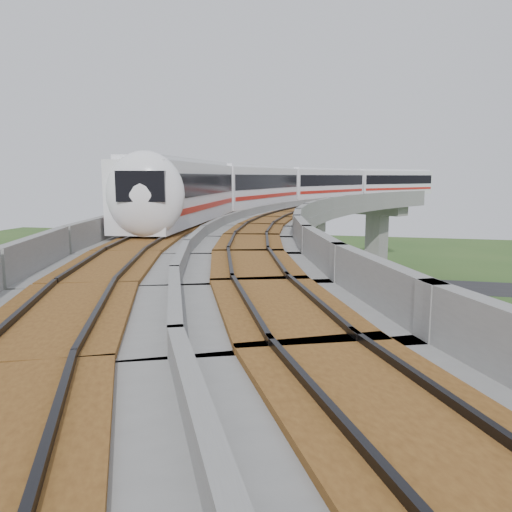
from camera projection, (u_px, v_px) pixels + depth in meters
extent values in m
plane|color=#2B4F1F|center=(243.00, 366.00, 34.96)|extent=(160.00, 160.00, 0.00)
cube|color=gray|center=(460.00, 397.00, 29.90)|extent=(18.00, 26.00, 0.04)
cube|color=#232326|center=(302.00, 280.00, 63.81)|extent=(60.00, 8.00, 0.03)
cube|color=#99968E|center=(376.00, 248.00, 62.83)|extent=(2.86, 2.93, 8.40)
cube|color=#99968E|center=(378.00, 210.00, 62.07)|extent=(7.21, 5.74, 1.20)
cube|color=#99968E|center=(282.00, 278.00, 44.11)|extent=(2.35, 2.51, 8.40)
cube|color=#99968E|center=(283.00, 224.00, 43.35)|extent=(7.31, 3.58, 1.20)
cube|color=#99968E|center=(207.00, 364.00, 24.07)|extent=(2.35, 2.51, 8.40)
cube|color=#99968E|center=(205.00, 266.00, 23.31)|extent=(7.31, 3.58, 1.20)
cube|color=gray|center=(352.00, 204.00, 57.51)|extent=(16.42, 20.91, 0.80)
cube|color=gray|center=(321.00, 195.00, 60.06)|extent=(8.66, 17.08, 1.00)
cube|color=gray|center=(388.00, 197.00, 54.68)|extent=(8.66, 17.08, 1.00)
cube|color=brown|center=(336.00, 199.00, 58.81)|extent=(10.68, 18.08, 0.12)
cube|color=black|center=(336.00, 198.00, 58.79)|extent=(9.69, 17.59, 0.12)
cube|color=brown|center=(370.00, 200.00, 56.06)|extent=(10.68, 18.08, 0.12)
cube|color=black|center=(370.00, 199.00, 56.04)|extent=(9.69, 17.59, 0.12)
cube|color=gray|center=(278.00, 214.00, 41.99)|extent=(11.77, 20.03, 0.80)
cube|color=gray|center=(231.00, 202.00, 43.43)|extent=(3.22, 18.71, 1.00)
cube|color=gray|center=(328.00, 204.00, 40.27)|extent=(3.22, 18.71, 1.00)
cube|color=brown|center=(254.00, 208.00, 42.73)|extent=(5.44, 19.05, 0.12)
cube|color=black|center=(254.00, 206.00, 42.71)|extent=(4.35, 18.88, 0.12)
cube|color=brown|center=(303.00, 209.00, 41.11)|extent=(5.44, 19.05, 0.12)
cube|color=black|center=(303.00, 208.00, 41.09)|extent=(4.35, 18.88, 0.12)
cube|color=gray|center=(209.00, 241.00, 24.44)|extent=(11.77, 20.03, 0.80)
cube|color=gray|center=(123.00, 222.00, 24.62)|extent=(3.22, 18.71, 1.00)
cube|color=gray|center=(297.00, 223.00, 23.97)|extent=(3.22, 18.71, 1.00)
cube|color=brown|center=(165.00, 231.00, 24.53)|extent=(5.44, 19.05, 0.12)
cube|color=black|center=(165.00, 229.00, 24.51)|extent=(4.35, 18.88, 0.12)
cube|color=brown|center=(254.00, 232.00, 24.20)|extent=(5.44, 19.05, 0.12)
cube|color=black|center=(254.00, 230.00, 24.18)|extent=(4.35, 18.88, 0.12)
cube|color=gray|center=(188.00, 422.00, 6.47)|extent=(16.42, 20.91, 0.80)
cube|color=gray|center=(481.00, 332.00, 7.29)|extent=(8.66, 17.08, 1.00)
cube|color=brown|center=(0.00, 406.00, 5.90)|extent=(10.68, 18.08, 0.12)
cube|color=brown|center=(346.00, 373.00, 6.89)|extent=(10.68, 18.08, 0.12)
cube|color=black|center=(347.00, 365.00, 6.87)|extent=(9.69, 17.59, 0.12)
cube|color=white|center=(184.00, 192.00, 28.08)|extent=(4.04, 15.18, 3.20)
cube|color=white|center=(183.00, 162.00, 27.81)|extent=(3.43, 14.39, 0.22)
cube|color=black|center=(184.00, 184.00, 28.01)|extent=(4.04, 14.59, 1.15)
cube|color=red|center=(184.00, 206.00, 28.20)|extent=(4.04, 14.59, 0.30)
cube|color=black|center=(184.00, 218.00, 28.31)|extent=(3.04, 12.87, 0.28)
cube|color=white|center=(256.00, 187.00, 42.91)|extent=(5.07, 15.24, 3.20)
cube|color=white|center=(256.00, 167.00, 42.64)|extent=(4.42, 14.41, 0.22)
cube|color=black|center=(256.00, 181.00, 42.84)|extent=(5.03, 14.66, 1.15)
cube|color=red|center=(256.00, 196.00, 43.03)|extent=(5.03, 14.66, 0.30)
cube|color=black|center=(256.00, 204.00, 43.14)|extent=(3.92, 12.89, 0.28)
cube|color=white|center=(324.00, 184.00, 56.28)|extent=(8.48, 14.83, 3.20)
cube|color=white|center=(324.00, 169.00, 56.01)|extent=(7.68, 13.92, 0.22)
cube|color=black|center=(324.00, 180.00, 56.21)|extent=(8.29, 14.30, 1.15)
cube|color=red|center=(324.00, 191.00, 56.40)|extent=(8.29, 14.30, 0.30)
cube|color=black|center=(323.00, 197.00, 56.52)|extent=(6.84, 12.44, 0.28)
cube|color=white|center=(392.00, 183.00, 67.36)|extent=(11.36, 13.49, 3.20)
cube|color=white|center=(393.00, 170.00, 67.09)|extent=(10.47, 12.56, 0.22)
cube|color=black|center=(392.00, 180.00, 67.29)|extent=(11.03, 13.05, 1.15)
cube|color=red|center=(392.00, 188.00, 67.48)|extent=(11.03, 13.05, 0.30)
cube|color=black|center=(392.00, 194.00, 67.59)|extent=(9.34, 11.22, 0.28)
ellipsoid|color=white|center=(145.00, 194.00, 20.92)|extent=(3.63, 2.46, 3.64)
cylinder|color=#2D382D|center=(407.00, 299.00, 50.65)|extent=(0.08, 0.08, 1.50)
cube|color=#2D382D|center=(400.00, 305.00, 48.62)|extent=(1.69, 4.77, 1.40)
cylinder|color=#2D382D|center=(392.00, 310.00, 46.53)|extent=(0.08, 0.08, 1.50)
cube|color=#2D382D|center=(386.00, 317.00, 44.38)|extent=(1.23, 4.91, 1.40)
cylinder|color=#2D382D|center=(380.00, 324.00, 42.18)|extent=(0.08, 0.08, 1.50)
cube|color=#2D382D|center=(375.00, 333.00, 39.93)|extent=(0.75, 4.99, 1.40)
cylinder|color=#2D382D|center=(371.00, 342.00, 37.63)|extent=(0.08, 0.08, 1.50)
cube|color=#2D382D|center=(369.00, 353.00, 35.30)|extent=(0.27, 5.04, 1.40)
cylinder|color=#2D382D|center=(367.00, 366.00, 32.94)|extent=(0.08, 0.08, 1.50)
cube|color=#2D382D|center=(368.00, 381.00, 30.55)|extent=(0.27, 5.04, 1.40)
cylinder|color=#2D382D|center=(371.00, 398.00, 28.14)|extent=(0.08, 0.08, 1.50)
cube|color=#2D382D|center=(376.00, 419.00, 25.71)|extent=(0.75, 4.99, 1.40)
cylinder|color=#2D382D|center=(386.00, 445.00, 23.28)|extent=(0.08, 0.08, 1.50)
cube|color=#2D382D|center=(400.00, 476.00, 20.84)|extent=(1.23, 4.91, 1.40)
cylinder|color=#382314|center=(401.00, 296.00, 53.20)|extent=(0.18, 0.18, 0.90)
ellipsoid|color=#193811|center=(402.00, 286.00, 53.02)|extent=(2.18, 2.18, 1.85)
cylinder|color=#382314|center=(370.00, 308.00, 47.72)|extent=(0.18, 0.18, 1.41)
ellipsoid|color=#193811|center=(371.00, 291.00, 47.46)|extent=(3.10, 3.10, 2.63)
cylinder|color=#382314|center=(360.00, 331.00, 40.62)|extent=(0.18, 0.18, 1.35)
ellipsoid|color=#193811|center=(361.00, 314.00, 40.39)|extent=(2.63, 2.63, 2.23)
cylinder|color=#382314|center=(347.00, 363.00, 34.02)|extent=(0.18, 0.18, 1.07)
ellipsoid|color=#193811|center=(347.00, 342.00, 33.78)|extent=(3.18, 3.18, 2.70)
cylinder|color=#382314|center=(342.00, 391.00, 29.78)|extent=(0.18, 0.18, 0.92)
ellipsoid|color=#193811|center=(342.00, 368.00, 29.56)|extent=(3.16, 3.16, 2.69)
cylinder|color=#382314|center=(345.00, 436.00, 23.88)|extent=(0.18, 0.18, 1.70)
ellipsoid|color=#193811|center=(346.00, 407.00, 23.64)|extent=(2.09, 2.09, 1.77)
imported|color=white|center=(431.00, 392.00, 29.01)|extent=(3.65, 3.97, 1.31)
imported|color=black|center=(439.00, 345.00, 37.12)|extent=(4.62, 2.34, 1.28)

